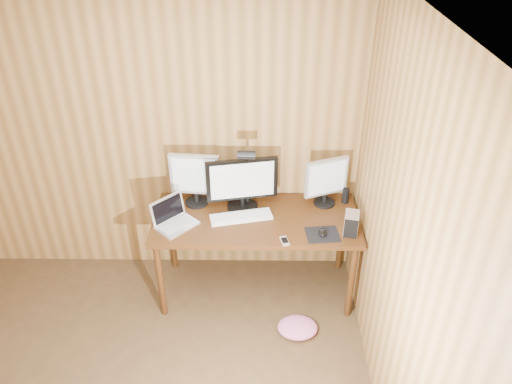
{
  "coord_description": "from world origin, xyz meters",
  "views": [
    {
      "loc": [
        0.96,
        -1.54,
        3.02
      ],
      "look_at": [
        0.93,
        1.58,
        1.02
      ],
      "focal_mm": 35.0,
      "sensor_mm": 36.0,
      "label": 1
    }
  ],
  "objects_px": {
    "monitor_center": "(242,183)",
    "laptop": "(173,218)",
    "desk": "(256,225)",
    "phone": "(285,241)",
    "hard_drive": "(351,223)",
    "keyboard": "(241,217)",
    "monitor_right": "(326,181)",
    "mouse": "(323,232)",
    "desk_lamp": "(247,169)",
    "speaker": "(345,196)",
    "monitor_left": "(195,178)"
  },
  "relations": [
    {
      "from": "monitor_center",
      "to": "laptop",
      "type": "xyz_separation_m",
      "value": [
        -0.52,
        -0.23,
        -0.18
      ]
    },
    {
      "from": "desk",
      "to": "phone",
      "type": "bearing_deg",
      "value": -60.28
    },
    {
      "from": "laptop",
      "to": "hard_drive",
      "type": "relative_size",
      "value": 2.21
    },
    {
      "from": "keyboard",
      "to": "monitor_center",
      "type": "bearing_deg",
      "value": 75.18
    },
    {
      "from": "hard_drive",
      "to": "phone",
      "type": "relative_size",
      "value": 1.45
    },
    {
      "from": "monitor_right",
      "to": "laptop",
      "type": "height_order",
      "value": "monitor_right"
    },
    {
      "from": "monitor_center",
      "to": "monitor_right",
      "type": "distance_m",
      "value": 0.67
    },
    {
      "from": "keyboard",
      "to": "phone",
      "type": "bearing_deg",
      "value": -54.46
    },
    {
      "from": "mouse",
      "to": "phone",
      "type": "height_order",
      "value": "mouse"
    },
    {
      "from": "desk_lamp",
      "to": "monitor_right",
      "type": "bearing_deg",
      "value": 1.13
    },
    {
      "from": "monitor_center",
      "to": "phone",
      "type": "height_order",
      "value": "monitor_center"
    },
    {
      "from": "mouse",
      "to": "speaker",
      "type": "bearing_deg",
      "value": 49.81
    },
    {
      "from": "laptop",
      "to": "monitor_center",
      "type": "bearing_deg",
      "value": -22.68
    },
    {
      "from": "monitor_right",
      "to": "speaker",
      "type": "distance_m",
      "value": 0.23
    },
    {
      "from": "desk",
      "to": "mouse",
      "type": "bearing_deg",
      "value": -29.91
    },
    {
      "from": "monitor_right",
      "to": "monitor_left",
      "type": "bearing_deg",
      "value": 158.71
    },
    {
      "from": "laptop",
      "to": "speaker",
      "type": "distance_m",
      "value": 1.39
    },
    {
      "from": "monitor_left",
      "to": "speaker",
      "type": "relative_size",
      "value": 3.45
    },
    {
      "from": "hard_drive",
      "to": "laptop",
      "type": "bearing_deg",
      "value": -171.8
    },
    {
      "from": "desk_lamp",
      "to": "monitor_center",
      "type": "bearing_deg",
      "value": 158.72
    },
    {
      "from": "monitor_center",
      "to": "speaker",
      "type": "relative_size",
      "value": 4.33
    },
    {
      "from": "monitor_right",
      "to": "keyboard",
      "type": "relative_size",
      "value": 0.81
    },
    {
      "from": "mouse",
      "to": "hard_drive",
      "type": "xyz_separation_m",
      "value": [
        0.21,
        0.03,
        0.06
      ]
    },
    {
      "from": "desk",
      "to": "phone",
      "type": "relative_size",
      "value": 13.83
    },
    {
      "from": "monitor_center",
      "to": "desk_lamp",
      "type": "height_order",
      "value": "desk_lamp"
    },
    {
      "from": "speaker",
      "to": "hard_drive",
      "type": "bearing_deg",
      "value": -92.22
    },
    {
      "from": "phone",
      "to": "speaker",
      "type": "distance_m",
      "value": 0.73
    },
    {
      "from": "monitor_left",
      "to": "monitor_right",
      "type": "height_order",
      "value": "monitor_left"
    },
    {
      "from": "phone",
      "to": "desk",
      "type": "bearing_deg",
      "value": 106.1
    },
    {
      "from": "monitor_left",
      "to": "mouse",
      "type": "bearing_deg",
      "value": -17.14
    },
    {
      "from": "monitor_right",
      "to": "hard_drive",
      "type": "distance_m",
      "value": 0.43
    },
    {
      "from": "laptop",
      "to": "hard_drive",
      "type": "bearing_deg",
      "value": -50.19
    },
    {
      "from": "monitor_right",
      "to": "speaker",
      "type": "relative_size",
      "value": 3.16
    },
    {
      "from": "keyboard",
      "to": "monitor_right",
      "type": "bearing_deg",
      "value": 4.57
    },
    {
      "from": "hard_drive",
      "to": "phone",
      "type": "bearing_deg",
      "value": -154.53
    },
    {
      "from": "desk_lamp",
      "to": "monitor_left",
      "type": "bearing_deg",
      "value": 164.73
    },
    {
      "from": "speaker",
      "to": "desk_lamp",
      "type": "xyz_separation_m",
      "value": [
        -0.8,
        -0.1,
        0.3
      ]
    },
    {
      "from": "laptop",
      "to": "desk_lamp",
      "type": "distance_m",
      "value": 0.68
    },
    {
      "from": "keyboard",
      "to": "speaker",
      "type": "bearing_deg",
      "value": 2.6
    },
    {
      "from": "desk",
      "to": "monitor_left",
      "type": "bearing_deg",
      "value": 165.59
    },
    {
      "from": "phone",
      "to": "speaker",
      "type": "xyz_separation_m",
      "value": [
        0.51,
        0.52,
        0.06
      ]
    },
    {
      "from": "phone",
      "to": "laptop",
      "type": "bearing_deg",
      "value": 152.49
    },
    {
      "from": "mouse",
      "to": "desk_lamp",
      "type": "distance_m",
      "value": 0.75
    },
    {
      "from": "monitor_center",
      "to": "keyboard",
      "type": "height_order",
      "value": "monitor_center"
    },
    {
      "from": "monitor_left",
      "to": "speaker",
      "type": "distance_m",
      "value": 1.22
    },
    {
      "from": "laptop",
      "to": "phone",
      "type": "xyz_separation_m",
      "value": [
        0.84,
        -0.21,
        -0.05
      ]
    },
    {
      "from": "mouse",
      "to": "speaker",
      "type": "relative_size",
      "value": 0.8
    },
    {
      "from": "desk",
      "to": "monitor_right",
      "type": "bearing_deg",
      "value": 13.23
    },
    {
      "from": "keyboard",
      "to": "hard_drive",
      "type": "xyz_separation_m",
      "value": [
        0.82,
        -0.18,
        0.07
      ]
    },
    {
      "from": "keyboard",
      "to": "laptop",
      "type": "bearing_deg",
      "value": 176.69
    }
  ]
}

